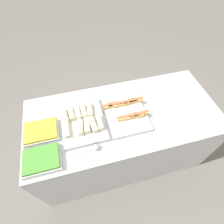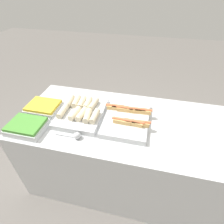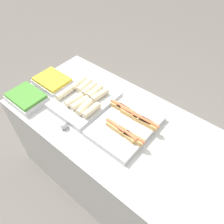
# 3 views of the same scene
# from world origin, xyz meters

# --- Properties ---
(ground_plane) EXTENTS (12.00, 12.00, 0.00)m
(ground_plane) POSITION_xyz_m (0.00, 0.00, 0.00)
(ground_plane) COLOR slate
(counter) EXTENTS (1.87, 0.86, 0.87)m
(counter) POSITION_xyz_m (0.00, 0.00, 0.43)
(counter) COLOR silver
(counter) RESTS_ON ground_plane
(tray_hotdogs) EXTENTS (0.41, 0.50, 0.10)m
(tray_hotdogs) POSITION_xyz_m (0.02, 0.00, 0.90)
(tray_hotdogs) COLOR silver
(tray_hotdogs) RESTS_ON counter
(tray_wraps) EXTENTS (0.38, 0.49, 0.10)m
(tray_wraps) POSITION_xyz_m (-0.39, 0.00, 0.91)
(tray_wraps) COLOR silver
(tray_wraps) RESTS_ON counter
(tray_side_front) EXTENTS (0.30, 0.23, 0.07)m
(tray_side_front) POSITION_xyz_m (-0.76, -0.28, 0.90)
(tray_side_front) COLOR silver
(tray_side_front) RESTS_ON counter
(tray_side_back) EXTENTS (0.30, 0.23, 0.07)m
(tray_side_back) POSITION_xyz_m (-0.76, -0.02, 0.90)
(tray_side_back) COLOR silver
(tray_side_back) RESTS_ON counter
(serving_spoon_near) EXTENTS (0.22, 0.06, 0.06)m
(serving_spoon_near) POSITION_xyz_m (-0.33, -0.28, 0.90)
(serving_spoon_near) COLOR #B2B5BA
(serving_spoon_near) RESTS_ON counter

